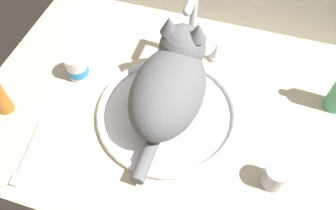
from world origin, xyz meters
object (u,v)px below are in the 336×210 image
object	(u,v)px
pill_bottle	(77,67)
toothbrush	(27,154)
faucet	(191,34)
cat	(171,82)
sink_basin	(168,112)
metal_jar	(275,176)

from	to	relation	value
pill_bottle	toothbrush	bearing A→B (deg)	-91.98
faucet	cat	world-z (taller)	faucet
faucet	pill_bottle	bearing A→B (deg)	-148.91
cat	toothbrush	size ratio (longest dim) A/B	2.27
sink_basin	metal_jar	size ratio (longest dim) A/B	5.69
metal_jar	toothbrush	distance (cm)	57.36
sink_basin	pill_bottle	world-z (taller)	pill_bottle
cat	pill_bottle	world-z (taller)	cat
cat	metal_jar	xyz separation A→B (cm)	(27.75, -13.16, -7.18)
sink_basin	pill_bottle	xyz separation A→B (cm)	(-27.59, 5.01, 2.78)
sink_basin	faucet	size ratio (longest dim) A/B	1.66
faucet	cat	size ratio (longest dim) A/B	0.59
metal_jar	pill_bottle	bearing A→B (deg)	164.14
metal_jar	toothbrush	world-z (taller)	metal_jar
cat	faucet	bearing A→B (deg)	90.21
faucet	metal_jar	world-z (taller)	faucet
pill_bottle	metal_jar	distance (cm)	57.60
metal_jar	sink_basin	bearing A→B (deg)	158.89
faucet	metal_jar	xyz separation A→B (cm)	(27.82, -32.38, -5.02)
sink_basin	metal_jar	distance (cm)	29.91
faucet	pill_bottle	world-z (taller)	faucet
toothbrush	pill_bottle	bearing A→B (deg)	88.02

